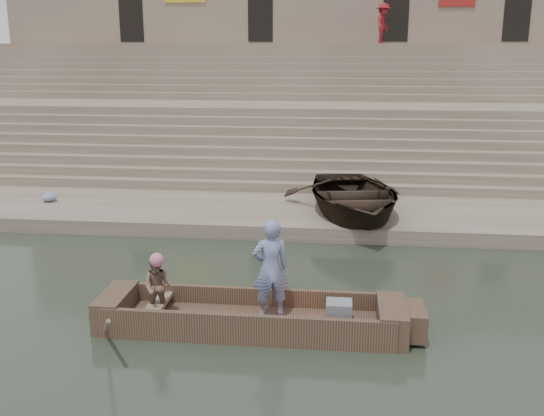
% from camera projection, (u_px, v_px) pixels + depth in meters
% --- Properties ---
extents(ground, '(120.00, 120.00, 0.00)m').
position_uv_depth(ground, '(196.00, 344.00, 10.84)').
color(ground, '#263024').
rests_on(ground, ground).
extents(lower_landing, '(32.00, 4.00, 0.40)m').
position_uv_depth(lower_landing, '(258.00, 214.00, 18.48)').
color(lower_landing, gray).
rests_on(lower_landing, ground).
extents(mid_landing, '(32.00, 3.00, 2.80)m').
position_uv_depth(mid_landing, '(282.00, 138.00, 25.39)').
color(mid_landing, gray).
rests_on(mid_landing, ground).
extents(upper_landing, '(32.00, 3.00, 5.20)m').
position_uv_depth(upper_landing, '(295.00, 96.00, 31.82)').
color(upper_landing, gray).
rests_on(upper_landing, ground).
extents(ghat_steps, '(32.00, 11.00, 5.20)m').
position_uv_depth(ghat_steps, '(286.00, 124.00, 26.92)').
color(ghat_steps, gray).
rests_on(ghat_steps, ground).
extents(building_wall, '(32.00, 5.07, 11.20)m').
position_uv_depth(building_wall, '(301.00, 36.00, 34.91)').
color(building_wall, gray).
rests_on(building_wall, ground).
extents(main_rowboat, '(5.00, 1.30, 0.22)m').
position_uv_depth(main_rowboat, '(251.00, 324.00, 11.38)').
color(main_rowboat, brown).
rests_on(main_rowboat, ground).
extents(rowboat_trim, '(6.04, 2.63, 1.83)m').
position_uv_depth(rowboat_trim, '(262.00, 314.00, 11.30)').
color(rowboat_trim, brown).
rests_on(rowboat_trim, ground).
extents(standing_man, '(0.79, 0.66, 1.86)m').
position_uv_depth(standing_man, '(270.00, 269.00, 11.19)').
color(standing_man, navy).
rests_on(standing_man, main_rowboat).
extents(rowing_man, '(0.58, 0.46, 1.16)m').
position_uv_depth(rowing_man, '(158.00, 287.00, 11.29)').
color(rowing_man, '#297C5A').
rests_on(rowing_man, main_rowboat).
extents(television, '(0.46, 0.42, 0.40)m').
position_uv_depth(television, '(338.00, 312.00, 11.13)').
color(television, gray).
rests_on(television, main_rowboat).
extents(beached_rowboat, '(4.50, 5.67, 1.06)m').
position_uv_depth(beached_rowboat, '(353.00, 196.00, 17.63)').
color(beached_rowboat, '#2D2116').
rests_on(beached_rowboat, lower_landing).
extents(pedestrian, '(1.07, 1.41, 1.93)m').
position_uv_depth(pedestrian, '(383.00, 23.00, 30.60)').
color(pedestrian, maroon).
rests_on(pedestrian, upper_landing).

